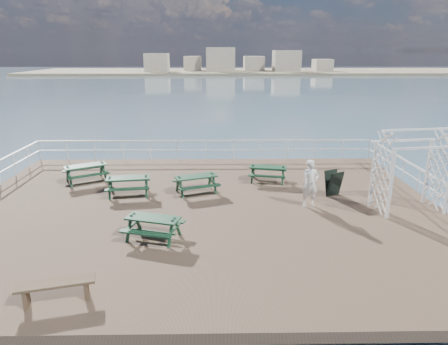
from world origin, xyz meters
TOP-DOWN VIEW (x-y plane):
  - ground at (0.00, 0.00)m, footprint 18.00×14.00m
  - sea_backdrop at (12.54, 134.07)m, footprint 300.00×300.00m
  - railing at (-0.07, 2.57)m, footprint 17.77×13.76m
  - picnic_table_a at (-5.25, 3.20)m, footprint 2.26×2.13m
  - picnic_table_b at (-2.99, 1.46)m, footprint 1.90×1.61m
  - picnic_table_c at (2.89, 3.09)m, footprint 1.85×1.61m
  - picnic_table_d at (-1.38, -2.55)m, footprint 1.97×1.76m
  - picnic_table_e at (-0.25, 1.65)m, footprint 2.06×1.87m
  - flat_bench_near at (-3.14, -5.80)m, footprint 1.81×0.83m
  - trellis_arbor at (7.60, -0.35)m, footprint 2.60×1.64m
  - sandwich_board at (5.31, 1.22)m, footprint 0.78×0.70m
  - person at (4.10, 0.09)m, footprint 0.72×0.54m

SIDE VIEW (x-z plane):
  - sea_backdrop at x=12.54m, z-range -5.11..4.09m
  - ground at x=0.00m, z-range -0.30..0.00m
  - flat_bench_near at x=-3.14m, z-range 0.13..0.63m
  - picnic_table_c at x=2.89m, z-range 0.11..0.90m
  - sandwich_board at x=5.31m, z-range -0.01..1.03m
  - picnic_table_d at x=-1.38m, z-range 0.11..0.92m
  - picnic_table_e at x=-0.25m, z-range 0.11..0.94m
  - picnic_table_b at x=-2.99m, z-range 0.12..0.96m
  - picnic_table_a at x=-5.25m, z-range 0.12..0.99m
  - railing at x=-0.07m, z-range 0.32..1.42m
  - person at x=4.10m, z-range 0.00..1.79m
  - trellis_arbor at x=7.60m, z-range -0.17..2.87m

